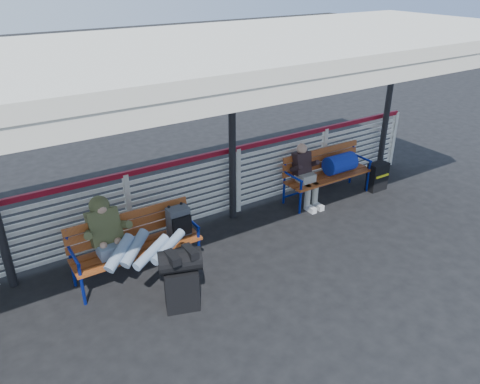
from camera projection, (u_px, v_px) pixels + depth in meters
ground at (187, 309)px, 6.06m from camera, size 60.00×60.00×0.00m
fence at (129, 206)px, 7.21m from camera, size 12.08×0.08×1.24m
canopy at (139, 59)px, 5.39m from camera, size 12.60×3.60×3.16m
luggage_stack at (181, 277)px, 5.87m from camera, size 0.60×0.45×0.88m
bench_left at (147, 234)px, 6.60m from camera, size 1.80×0.56×0.92m
bench_right at (333, 166)px, 8.79m from camera, size 1.80×0.56×0.92m
traveler_man at (133, 244)px, 6.12m from camera, size 0.94×1.64×0.77m
companion_person at (305, 174)px, 8.46m from camera, size 0.32×0.66×1.15m
suitcase_side at (377, 177)px, 9.15m from camera, size 0.40×0.25×0.56m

